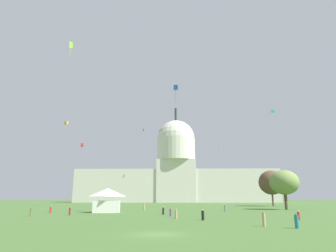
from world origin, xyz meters
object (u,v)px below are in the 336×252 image
at_px(event_tent, 107,200).
at_px(kite_black_high, 160,131).
at_px(person_maroon_mid_center, 70,211).
at_px(person_grey_deep_crowd, 225,208).
at_px(person_olive_front_left, 31,212).
at_px(capitol_building, 176,172).
at_px(person_tan_back_center, 176,214).
at_px(person_tan_near_tent, 144,207).
at_px(person_red_edge_west, 51,210).
at_px(person_purple_near_tree_east, 171,213).
at_px(kite_violet_high, 144,131).
at_px(kite_red_mid, 82,145).
at_px(kite_cyan_mid, 273,111).
at_px(tree_east_mid, 271,183).
at_px(person_teal_edge_east, 297,221).
at_px(person_red_aisle_center, 299,216).
at_px(kite_magenta_high, 149,123).
at_px(kite_white_low, 198,174).
at_px(kite_gold_mid, 66,123).
at_px(kite_blue_mid, 176,88).
at_px(kite_lime_high, 71,46).
at_px(person_black_lawn_far_left, 163,211).
at_px(tree_east_far, 284,182).
at_px(person_black_mid_left, 203,215).
at_px(person_tan_lawn_far_right, 264,219).
at_px(kite_pink_mid, 219,149).

height_order(event_tent, kite_black_high, kite_black_high).
height_order(person_maroon_mid_center, person_grey_deep_crowd, person_grey_deep_crowd).
bearing_deg(person_olive_front_left, capitol_building, 19.46).
distance_m(event_tent, person_tan_back_center, 25.82).
height_order(person_maroon_mid_center, person_tan_near_tent, person_tan_near_tent).
height_order(person_red_edge_west, kite_black_high, kite_black_high).
bearing_deg(person_purple_near_tree_east, person_grey_deep_crowd, -28.59).
bearing_deg(kite_violet_high, kite_red_mid, -69.12).
bearing_deg(kite_cyan_mid, tree_east_mid, -110.01).
bearing_deg(kite_cyan_mid, person_tan_near_tent, 13.52).
xyz_separation_m(person_teal_edge_east, kite_cyan_mid, (20.29, 63.94, 31.98)).
relative_size(person_red_aisle_center, kite_magenta_high, 0.98).
relative_size(person_teal_edge_east, kite_white_low, 0.56).
bearing_deg(person_maroon_mid_center, person_purple_near_tree_east, 19.93).
bearing_deg(tree_east_mid, kite_gold_mid, -163.33).
bearing_deg(kite_red_mid, person_teal_edge_east, -74.13).
bearing_deg(kite_blue_mid, kite_lime_high, -144.25).
bearing_deg(person_red_aisle_center, person_black_lawn_far_left, -71.15).
bearing_deg(capitol_building, kite_lime_high, -98.16).
height_order(person_olive_front_left, kite_red_mid, kite_red_mid).
bearing_deg(person_teal_edge_east, kite_violet_high, -10.07).
distance_m(person_olive_front_left, kite_red_mid, 70.12).
bearing_deg(capitol_building, kite_red_mid, -113.07).
bearing_deg(person_tan_near_tent, tree_east_mid, -169.83).
xyz_separation_m(person_tan_near_tent, person_red_aisle_center, (27.79, -34.43, -0.16)).
distance_m(tree_east_far, kite_lime_high, 68.95).
relative_size(person_red_edge_west, person_black_mid_left, 0.98).
relative_size(event_tent, person_tan_near_tent, 3.86).
bearing_deg(person_tan_lawn_far_right, kite_lime_high, 53.59).
bearing_deg(kite_cyan_mid, person_teal_edge_east, 64.28).
xyz_separation_m(kite_red_mid, kite_lime_high, (17.13, -64.68, 10.03)).
distance_m(kite_pink_mid, kite_magenta_high, 52.28).
relative_size(person_grey_deep_crowd, kite_pink_mid, 0.73).
height_order(person_red_edge_west, person_tan_near_tent, person_tan_near_tent).
height_order(person_teal_edge_east, kite_violet_high, kite_violet_high).
relative_size(person_black_lawn_far_left, person_tan_lawn_far_right, 0.90).
relative_size(person_purple_near_tree_east, person_olive_front_left, 0.94).
xyz_separation_m(person_grey_deep_crowd, kite_magenta_high, (-27.76, 84.80, 43.91)).
relative_size(kite_red_mid, kite_pink_mid, 1.56).
xyz_separation_m(person_grey_deep_crowd, kite_cyan_mid, (21.53, 21.26, 31.92)).
bearing_deg(person_maroon_mid_center, person_red_edge_west, 159.68).
distance_m(person_tan_lawn_far_right, kite_pink_mid, 94.83).
xyz_separation_m(kite_blue_mid, kite_violet_high, (-20.28, 110.83, 14.26)).
height_order(person_teal_edge_east, person_tan_lawn_far_right, person_tan_lawn_far_right).
distance_m(capitol_building, person_red_aisle_center, 168.87).
xyz_separation_m(kite_white_low, kite_gold_mid, (-51.32, -63.88, 12.92)).
bearing_deg(kite_gold_mid, tree_east_mid, -148.10).
distance_m(kite_cyan_mid, kite_lime_high, 71.08).
relative_size(person_teal_edge_east, person_red_edge_west, 1.05).
distance_m(tree_east_far, person_black_lawn_far_left, 43.66).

